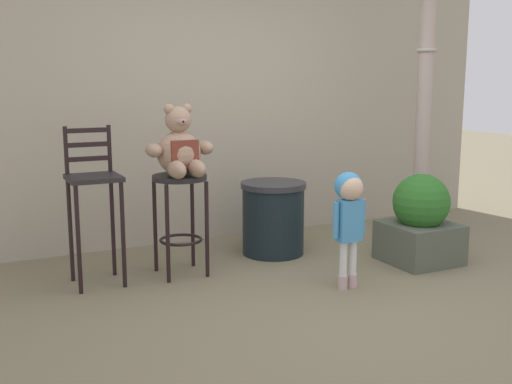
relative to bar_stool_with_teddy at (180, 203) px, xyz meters
The scene contains 9 objects.
ground_plane 1.45m from the bar_stool_with_teddy, 58.35° to the right, with size 24.00×24.00×0.00m, color #756D52.
building_wall 1.72m from the bar_stool_with_teddy, 57.95° to the left, with size 6.41×0.30×3.39m, color #A89E8A.
bar_stool_with_teddy is the anchor object (origin of this frame).
teddy_bear 0.43m from the bar_stool_with_teddy, 90.00° to the right, with size 0.54×0.49×0.56m.
child_walking 1.34m from the bar_stool_with_teddy, 40.70° to the right, with size 0.28×0.22×0.89m.
trash_bin 1.00m from the bar_stool_with_teddy, 12.16° to the left, with size 0.59×0.59×0.66m.
lamppost 2.57m from the bar_stool_with_teddy, ahead, with size 0.34×0.34×3.17m.
bar_chair_empty 0.68m from the bar_stool_with_teddy, behind, with size 0.39×0.39×1.21m.
planter_with_shrub 2.06m from the bar_stool_with_teddy, 16.70° to the right, with size 0.57×0.57×0.77m.
Camera 1 is at (-2.28, -3.47, 1.56)m, focal length 43.33 mm.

